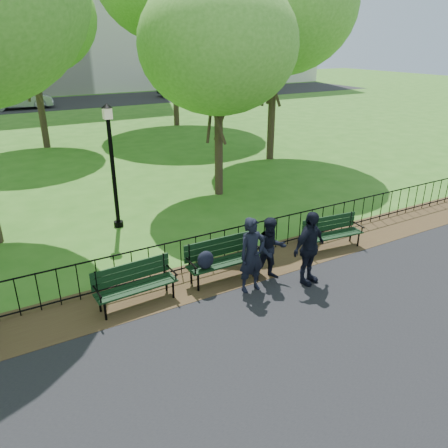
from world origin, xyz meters
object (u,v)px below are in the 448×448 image
lamppost (112,163)px  person_mid (271,249)px  park_bench_main (217,256)px  sedan_dark (184,87)px  person_right (309,248)px  tree_far_c (26,16)px  sedan_silver (20,99)px  park_bench_left_a (134,280)px  park_bench_right_a (332,229)px  tree_near_e (218,45)px  person_left (252,255)px  tree_mid_e (276,5)px

lamppost → person_mid: 5.43m
park_bench_main → sedan_dark: size_ratio=0.33×
person_mid → person_right: 0.87m
tree_far_c → person_right: size_ratio=5.13×
tree_far_c → sedan_silver: (0.51, 15.21, -5.40)m
tree_far_c → sedan_silver: tree_far_c is taller
tree_far_c → sedan_dark: 23.91m
park_bench_left_a → lamppost: bearing=74.8°
lamppost → tree_far_c: bearing=90.4°
tree_far_c → person_mid: size_ratio=5.85×
park_bench_right_a → tree_near_e: (-0.44, 5.41, 4.50)m
park_bench_left_a → tree_near_e: 8.64m
sedan_dark → person_left: bearing=148.4°
park_bench_main → park_bench_right_a: (3.52, 0.03, -0.10)m
tree_near_e → tree_far_c: size_ratio=0.81×
park_bench_left_a → tree_mid_e: bearing=39.1°
tree_near_e → person_mid: (-1.96, -5.98, -4.27)m
person_mid → sedan_dark: 36.64m
person_mid → sedan_dark: bearing=81.5°
lamppost → tree_near_e: bearing=15.5°
park_bench_left_a → tree_near_e: tree_near_e is taller
person_mid → park_bench_right_a: bearing=26.6°
park_bench_left_a → tree_far_c: size_ratio=0.20×
person_right → person_left: bearing=150.8°
tree_near_e → sedan_silver: bearing=98.0°
person_right → sedan_silver: person_right is taller
park_bench_main → tree_near_e: bearing=61.3°
lamppost → tree_mid_e: tree_mid_e is taller
sedan_dark → tree_near_e: bearing=148.5°
park_bench_main → person_mid: (1.12, -0.54, 0.14)m
person_right → tree_near_e: bearing=65.3°
person_mid → sedan_silver: bearing=106.4°
person_left → person_mid: size_ratio=1.13×
tree_far_c → tree_near_e: bearing=-69.1°
sedan_dark → sedan_silver: bearing=87.9°
tree_far_c → sedan_dark: size_ratio=1.58×
tree_mid_e → tree_far_c: 11.69m
person_right → sedan_silver: size_ratio=0.36×
person_right → sedan_silver: 32.81m
tree_far_c → person_right: (2.88, -17.51, -5.33)m
person_mid → person_right: size_ratio=0.88×
sedan_silver → tree_far_c: bearing=-178.0°
sedan_silver → park_bench_right_a: bearing=-168.7°
park_bench_left_a → tree_mid_e: 14.25m
person_mid → person_right: (0.65, -0.56, 0.11)m
park_bench_main → tree_mid_e: tree_mid_e is taller
park_bench_left_a → tree_far_c: (0.85, 16.37, 5.66)m
park_bench_main → person_mid: 1.25m
park_bench_main → tree_far_c: 17.37m
park_bench_main → tree_far_c: size_ratio=0.21×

